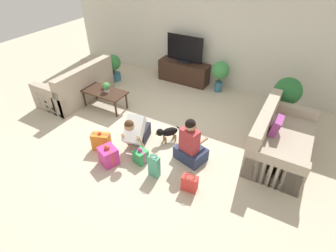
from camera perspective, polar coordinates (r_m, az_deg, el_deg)
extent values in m
plane|color=beige|center=(5.52, -3.14, -0.92)|extent=(16.00, 16.00, 0.00)
cube|color=beige|center=(7.05, 8.56, 19.13)|extent=(8.40, 0.06, 2.60)
cube|color=tan|center=(6.97, -19.36, 7.68)|extent=(0.95, 1.76, 0.46)
cube|color=tan|center=(6.53, -17.82, 10.40)|extent=(0.20, 1.76, 0.42)
cube|color=tan|center=(7.42, -15.09, 11.01)|extent=(0.95, 0.16, 0.64)
cube|color=tan|center=(6.51, -24.46, 5.22)|extent=(0.95, 0.16, 0.64)
cube|color=#288E6B|center=(6.91, -16.82, 11.51)|extent=(0.18, 0.34, 0.32)
cube|color=#E5566B|center=(6.69, -18.98, 10.25)|extent=(0.18, 0.34, 0.32)
cube|color=red|center=(6.48, -21.27, 8.89)|extent=(0.18, 0.34, 0.32)
cube|color=tan|center=(5.19, 23.35, -3.92)|extent=(0.95, 1.76, 0.46)
cube|color=tan|center=(4.96, 20.41, 1.24)|extent=(0.20, 1.76, 0.42)
cube|color=tan|center=(4.51, 21.83, -8.85)|extent=(0.95, 0.16, 0.64)
cube|color=tan|center=(5.81, 24.93, 1.28)|extent=(0.95, 0.16, 0.64)
cube|color=#9E4293|center=(4.98, 22.49, 0.03)|extent=(0.18, 0.34, 0.32)
cube|color=#382319|center=(6.23, -13.78, 7.29)|extent=(1.06, 0.51, 0.03)
cylinder|color=#382319|center=(6.52, -17.75, 5.73)|extent=(0.04, 0.04, 0.40)
cylinder|color=#382319|center=(5.93, -11.30, 3.66)|extent=(0.04, 0.04, 0.40)
cylinder|color=#382319|center=(6.75, -15.46, 7.26)|extent=(0.04, 0.04, 0.40)
cylinder|color=#382319|center=(6.19, -9.03, 5.38)|extent=(0.04, 0.04, 0.40)
cube|color=#382319|center=(7.34, 3.46, 11.65)|extent=(1.38, 0.43, 0.57)
cube|color=black|center=(7.22, 3.55, 13.87)|extent=(0.35, 0.20, 0.05)
cube|color=black|center=(7.09, 3.66, 16.54)|extent=(1.01, 0.03, 0.66)
cylinder|color=#336B84|center=(7.02, 10.92, 8.47)|extent=(0.20, 0.20, 0.27)
cylinder|color=brown|center=(6.93, 11.11, 9.91)|extent=(0.04, 0.04, 0.13)
sphere|color=#3D8E47|center=(6.83, 11.35, 11.80)|extent=(0.44, 0.44, 0.44)
cylinder|color=#336B84|center=(7.66, -11.56, 10.54)|extent=(0.35, 0.35, 0.20)
cylinder|color=brown|center=(7.60, -11.70, 11.64)|extent=(0.06, 0.06, 0.13)
sphere|color=#337F3D|center=(7.50, -11.94, 13.35)|extent=(0.43, 0.43, 0.43)
cylinder|color=#4C4C51|center=(6.27, 23.37, 2.47)|extent=(0.26, 0.26, 0.29)
cylinder|color=brown|center=(6.16, 23.88, 4.26)|extent=(0.05, 0.05, 0.17)
sphere|color=#286B33|center=(6.01, 24.63, 6.90)|extent=(0.57, 0.57, 0.57)
cube|color=#23232D|center=(5.23, -5.95, -1.55)|extent=(0.39, 0.50, 0.28)
cube|color=white|center=(4.83, -7.35, -0.77)|extent=(0.44, 0.59, 0.49)
sphere|color=tan|center=(4.55, -8.44, 0.00)|extent=(0.18, 0.18, 0.18)
sphere|color=#472D19|center=(4.53, -8.47, 0.33)|extent=(0.17, 0.17, 0.17)
cylinder|color=tan|center=(4.92, -9.16, -2.99)|extent=(0.13, 0.29, 0.43)
cylinder|color=tan|center=(4.83, -6.00, -3.56)|extent=(0.13, 0.29, 0.43)
cube|color=#283351|center=(4.79, 4.97, -5.97)|extent=(0.61, 0.52, 0.24)
cube|color=#AD3338|center=(4.53, 4.69, -3.14)|extent=(0.36, 0.28, 0.44)
sphere|color=tan|center=(4.35, 4.98, 0.08)|extent=(0.20, 0.20, 0.20)
sphere|color=black|center=(4.32, 4.91, 0.40)|extent=(0.18, 0.18, 0.18)
cylinder|color=tan|center=(4.64, 7.50, -3.32)|extent=(0.12, 0.27, 0.06)
cylinder|color=tan|center=(4.76, 5.09, -1.96)|extent=(0.12, 0.27, 0.06)
ellipsoid|color=black|center=(5.11, 0.37, -1.25)|extent=(0.33, 0.35, 0.17)
sphere|color=black|center=(5.02, -1.75, -1.39)|extent=(0.14, 0.14, 0.14)
sphere|color=olive|center=(5.02, -2.37, -1.66)|extent=(0.06, 0.06, 0.06)
cylinder|color=black|center=(5.15, 2.34, -0.47)|extent=(0.08, 0.09, 0.11)
cylinder|color=olive|center=(5.20, -0.91, -2.56)|extent=(0.04, 0.04, 0.14)
cylinder|color=olive|center=(5.14, -0.53, -3.17)|extent=(0.04, 0.04, 0.14)
cylinder|color=olive|center=(5.27, 1.24, -2.02)|extent=(0.04, 0.04, 0.14)
cylinder|color=olive|center=(5.20, 1.64, -2.61)|extent=(0.04, 0.04, 0.14)
cube|color=#2D934C|center=(4.74, -5.99, -6.57)|extent=(0.26, 0.26, 0.25)
cube|color=#CC3389|center=(4.74, -5.99, -6.57)|extent=(0.22, 0.08, 0.25)
sphere|color=#CC3389|center=(4.64, -6.10, -5.23)|extent=(0.07, 0.07, 0.07)
cube|color=#CC3389|center=(4.77, -12.82, -6.35)|extent=(0.38, 0.36, 0.33)
cube|color=red|center=(4.77, -12.82, -6.35)|extent=(0.29, 0.14, 0.33)
sphere|color=red|center=(4.65, -13.13, -4.61)|extent=(0.10, 0.10, 0.10)
cube|color=orange|center=(5.10, -14.32, -3.29)|extent=(0.38, 0.28, 0.34)
cube|color=red|center=(5.10, -14.32, -3.29)|extent=(0.33, 0.15, 0.35)
sphere|color=red|center=(4.98, -14.65, -1.53)|extent=(0.06, 0.06, 0.06)
cube|color=#4CA384|center=(4.42, -3.04, -8.72)|extent=(0.19, 0.11, 0.41)
torus|color=#4C3823|center=(4.27, -3.13, -6.58)|extent=(0.13, 0.13, 0.01)
cube|color=red|center=(4.26, 4.73, -12.29)|extent=(0.27, 0.17, 0.28)
torus|color=#4C3823|center=(4.14, 4.84, -10.82)|extent=(0.18, 0.18, 0.01)
cylinder|color=#B23D38|center=(6.32, -13.84, 8.33)|extent=(0.08, 0.08, 0.09)
torus|color=#B23D38|center=(6.28, -13.49, 8.27)|extent=(0.06, 0.01, 0.06)
cylinder|color=beige|center=(6.16, -13.18, 7.58)|extent=(0.11, 0.11, 0.07)
sphere|color=#3D8E47|center=(6.12, -13.31, 8.43)|extent=(0.17, 0.17, 0.17)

